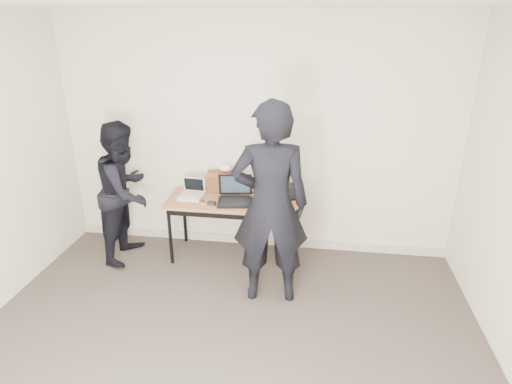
% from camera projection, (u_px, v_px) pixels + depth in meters
% --- Properties ---
extents(room, '(4.60, 4.60, 2.80)m').
position_uv_depth(room, '(205.00, 226.00, 2.76)').
color(room, '#423832').
rests_on(room, ground).
extents(desk, '(1.50, 0.65, 0.72)m').
position_uv_depth(desk, '(235.00, 205.00, 4.79)').
color(desk, '#9C623B').
rests_on(desk, ground).
extents(laptop_beige, '(0.28, 0.27, 0.21)m').
position_uv_depth(laptop_beige, '(192.00, 194.00, 4.82)').
color(laptop_beige, beige).
rests_on(laptop_beige, desk).
extents(laptop_center, '(0.42, 0.41, 0.29)m').
position_uv_depth(laptop_center, '(235.00, 196.00, 4.71)').
color(laptop_center, black).
rests_on(laptop_center, desk).
extents(laptop_right, '(0.43, 0.42, 0.25)m').
position_uv_depth(laptop_right, '(277.00, 191.00, 4.86)').
color(laptop_right, black).
rests_on(laptop_right, desk).
extents(leather_satchel, '(0.38, 0.23, 0.25)m').
position_uv_depth(leather_satchel, '(223.00, 181.00, 4.95)').
color(leather_satchel, '#5B3318').
rests_on(leather_satchel, desk).
extents(tissue, '(0.14, 0.11, 0.08)m').
position_uv_depth(tissue, '(225.00, 168.00, 4.89)').
color(tissue, white).
rests_on(tissue, leather_satchel).
extents(equipment_box, '(0.23, 0.19, 0.13)m').
position_uv_depth(equipment_box, '(292.00, 191.00, 4.84)').
color(equipment_box, black).
rests_on(equipment_box, desk).
extents(power_brick, '(0.09, 0.06, 0.03)m').
position_uv_depth(power_brick, '(212.00, 203.00, 4.64)').
color(power_brick, black).
rests_on(power_brick, desk).
extents(cables, '(1.15, 0.45, 0.01)m').
position_uv_depth(cables, '(239.00, 200.00, 4.76)').
color(cables, black).
rests_on(cables, desk).
extents(person_typist, '(0.78, 0.57, 1.98)m').
position_uv_depth(person_typist, '(270.00, 205.00, 3.96)').
color(person_typist, black).
rests_on(person_typist, ground).
extents(person_observer, '(0.64, 0.81, 1.60)m').
position_uv_depth(person_observer, '(125.00, 191.00, 4.79)').
color(person_observer, black).
rests_on(person_observer, ground).
extents(baseboard, '(4.50, 0.03, 0.10)m').
position_uv_depth(baseboard, '(255.00, 240.00, 5.30)').
color(baseboard, '#B9AF99').
rests_on(baseboard, ground).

